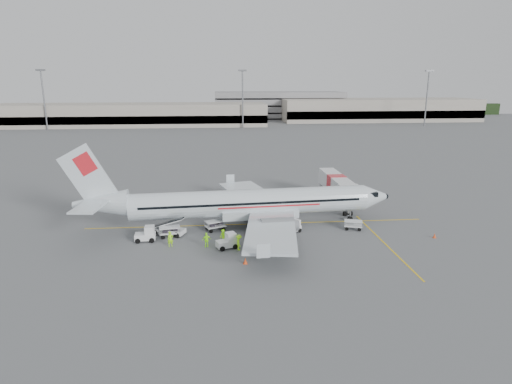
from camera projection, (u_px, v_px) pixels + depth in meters
ground at (257, 224)px, 55.93m from camera, size 360.00×360.00×0.00m
stripe_lead at (257, 224)px, 55.93m from camera, size 44.00×0.20×0.01m
stripe_cross at (384, 243)px, 49.41m from camera, size 0.20×20.00×0.01m
terminal_west at (133, 115)px, 176.69m from camera, size 110.00×22.00×9.00m
terminal_east at (378, 110)px, 200.39m from camera, size 90.00×26.00×10.00m
parking_garage at (278, 104)px, 210.51m from camera, size 62.00×24.00×14.00m
treeline at (227, 111)px, 223.85m from camera, size 300.00×3.00×6.00m
mast_west at (44, 100)px, 160.93m from camera, size 3.20×1.20×22.00m
mast_center at (243, 100)px, 167.32m from camera, size 3.20×1.20×22.00m
mast_east at (427, 99)px, 173.70m from camera, size 3.20×1.20×22.00m
aircraft at (251, 185)px, 53.64m from camera, size 41.74×33.80×10.93m
jet_bridge at (336, 190)px, 64.57m from camera, size 3.32×16.73×4.38m
belt_loader at (168, 223)px, 51.72m from camera, size 5.62×3.74×2.85m
tug_fore at (293, 226)px, 52.67m from camera, size 2.30×2.06×1.55m
tug_mid at (227, 241)px, 47.61m from camera, size 2.55×1.97×1.73m
tug_aft at (145, 234)px, 49.72m from camera, size 2.40×1.45×1.81m
cart_loaded_a at (170, 232)px, 51.14m from camera, size 2.66×1.84×1.28m
cart_loaded_b at (215, 226)px, 53.38m from camera, size 2.77×2.26×1.26m
cart_empty_a at (268, 244)px, 47.47m from camera, size 2.34×1.62×1.12m
cart_empty_b at (353, 225)px, 53.72m from camera, size 2.48×1.87×1.15m
cone_nose at (435, 235)px, 50.91m from camera, size 0.37×0.37×0.60m
cone_port at (244, 194)px, 69.17m from camera, size 0.41×0.41×0.66m
cone_stbd at (245, 261)px, 43.69m from camera, size 0.42×0.42×0.69m
crew_a at (170, 239)px, 48.07m from camera, size 0.76×0.62×1.79m
crew_b at (223, 237)px, 48.80m from camera, size 1.05×1.08×1.75m
crew_c at (239, 242)px, 47.12m from camera, size 0.73×1.18×1.76m
crew_d at (207, 240)px, 47.96m from camera, size 1.07×0.69×1.70m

